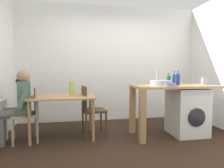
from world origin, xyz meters
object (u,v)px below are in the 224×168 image
object	(u,v)px
chair_person_seat	(29,111)
bottle_squat_brown	(174,79)
chair_opposite	(90,108)
bottle_tall_green	(168,79)
utensil_crock	(204,81)
washing_machine	(187,111)
mixing_bowl	(169,84)
seated_person	(18,102)
bottle_clear_small	(178,78)
vase	(72,88)
dining_table	(63,101)

from	to	relation	value
chair_person_seat	bottle_squat_brown	bearing A→B (deg)	-105.33
chair_opposite	bottle_tall_green	distance (m)	1.56
chair_opposite	utensil_crock	distance (m)	2.20
chair_person_seat	bottle_tall_green	distance (m)	2.54
bottle_tall_green	bottle_squat_brown	xyz separation A→B (m)	(0.08, -0.06, 0.02)
chair_opposite	bottle_squat_brown	bearing A→B (deg)	75.64
washing_machine	mixing_bowl	xyz separation A→B (m)	(-0.46, -0.20, 0.52)
seated_person	utensil_crock	distance (m)	3.33
bottle_clear_small	mixing_bowl	distance (m)	0.50
bottle_tall_green	vase	xyz separation A→B (m)	(-1.79, 0.19, -0.15)
bottle_tall_green	mixing_bowl	bearing A→B (deg)	-114.09
chair_person_seat	bottle_squat_brown	world-z (taller)	bottle_squat_brown
seated_person	bottle_clear_small	size ratio (longest dim) A/B	4.65
bottle_tall_green	bottle_squat_brown	size ratio (longest dim) A/B	0.86
washing_machine	bottle_clear_small	distance (m)	0.64
dining_table	washing_machine	world-z (taller)	washing_machine
mixing_bowl	washing_machine	bearing A→B (deg)	23.20
washing_machine	vase	xyz separation A→B (m)	(-2.09, 0.35, 0.43)
bottle_squat_brown	utensil_crock	bearing A→B (deg)	-4.53
utensil_crock	bottle_tall_green	bearing A→B (deg)	170.65
dining_table	bottle_tall_green	world-z (taller)	bottle_tall_green
chair_opposite	mixing_bowl	bearing A→B (deg)	62.20
dining_table	bottle_clear_small	distance (m)	2.17
bottle_tall_green	bottle_clear_small	xyz separation A→B (m)	(0.19, -0.01, 0.02)
vase	mixing_bowl	bearing A→B (deg)	-18.57
seated_person	washing_machine	xyz separation A→B (m)	(2.95, -0.13, -0.24)
mixing_bowl	chair_opposite	bearing A→B (deg)	159.48
washing_machine	vase	bearing A→B (deg)	170.49
dining_table	chair_person_seat	distance (m)	0.57
chair_opposite	seated_person	xyz separation A→B (m)	(-1.18, -0.16, 0.16)
chair_person_seat	bottle_clear_small	distance (m)	2.73
bottle_clear_small	utensil_crock	size ratio (longest dim) A/B	0.86
washing_machine	bottle_clear_small	xyz separation A→B (m)	(-0.11, 0.15, 0.61)
washing_machine	mixing_bowl	world-z (taller)	mixing_bowl
dining_table	chair_person_seat	bearing A→B (deg)	-171.46
chair_opposite	bottle_clear_small	distance (m)	1.74
washing_machine	utensil_crock	xyz separation A→B (m)	(0.37, 0.05, 0.56)
chair_person_seat	chair_opposite	xyz separation A→B (m)	(1.02, 0.12, 0.00)
bottle_tall_green	vase	bearing A→B (deg)	174.01
bottle_tall_green	utensil_crock	distance (m)	0.68
bottle_squat_brown	bottle_clear_small	xyz separation A→B (m)	(0.11, 0.05, 0.00)
bottle_squat_brown	mixing_bowl	world-z (taller)	bottle_squat_brown
chair_opposite	bottle_squat_brown	xyz separation A→B (m)	(1.54, -0.19, 0.52)
seated_person	vase	world-z (taller)	seated_person
dining_table	bottle_squat_brown	xyz separation A→B (m)	(2.02, -0.15, 0.39)
chair_opposite	utensil_crock	xyz separation A→B (m)	(2.13, -0.24, 0.48)
washing_machine	bottle_clear_small	world-z (taller)	bottle_clear_small
seated_person	bottle_squat_brown	distance (m)	2.75
bottle_squat_brown	utensil_crock	world-z (taller)	utensil_crock
chair_person_seat	bottle_clear_small	world-z (taller)	bottle_clear_small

